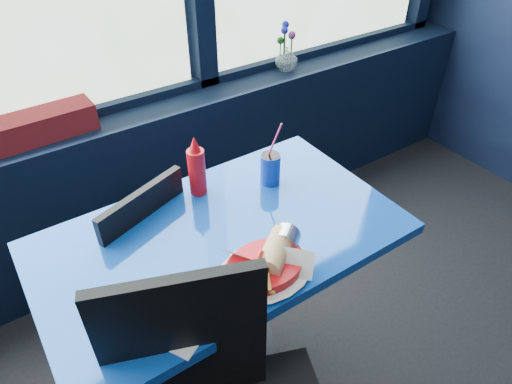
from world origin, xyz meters
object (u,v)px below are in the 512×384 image
object	(u,v)px
food_basket	(267,264)
soda_cup	(270,168)
near_table	(224,271)
ketchup_bottle	(197,169)
flower_vase	(286,56)
planter_box	(24,130)
chair_near_back	(152,247)

from	to	relation	value
food_basket	soda_cup	size ratio (longest dim) A/B	1.18
near_table	food_basket	world-z (taller)	food_basket
near_table	ketchup_bottle	bearing A→B (deg)	78.95
ketchup_bottle	soda_cup	bearing A→B (deg)	-20.80
flower_vase	near_table	bearing A→B (deg)	-136.79
planter_box	flower_vase	xyz separation A→B (m)	(1.32, -0.01, 0.02)
near_table	planter_box	xyz separation A→B (m)	(-0.40, 0.87, 0.29)
near_table	chair_near_back	size ratio (longest dim) A/B	1.40
chair_near_back	planter_box	xyz separation A→B (m)	(-0.26, 0.54, 0.36)
near_table	soda_cup	size ratio (longest dim) A/B	4.69
planter_box	soda_cup	xyz separation A→B (m)	(0.70, -0.72, -0.04)
chair_near_back	food_basket	xyz separation A→B (m)	(0.17, -0.55, 0.29)
ketchup_bottle	soda_cup	xyz separation A→B (m)	(0.26, -0.10, -0.04)
ketchup_bottle	food_basket	bearing A→B (deg)	-92.51
near_table	food_basket	xyz separation A→B (m)	(0.03, -0.22, 0.22)
near_table	chair_near_back	xyz separation A→B (m)	(-0.14, 0.33, -0.08)
chair_near_back	soda_cup	size ratio (longest dim) A/B	3.35
chair_near_back	planter_box	world-z (taller)	planter_box
flower_vase	soda_cup	distance (m)	0.95
near_table	ketchup_bottle	xyz separation A→B (m)	(0.05, 0.24, 0.29)
flower_vase	soda_cup	world-z (taller)	flower_vase
planter_box	ketchup_bottle	size ratio (longest dim) A/B	2.37
planter_box	ketchup_bottle	bearing A→B (deg)	-56.08
near_table	planter_box	distance (m)	1.00
planter_box	ketchup_bottle	world-z (taller)	ketchup_bottle
chair_near_back	soda_cup	bearing A→B (deg)	137.36
near_table	chair_near_back	world-z (taller)	chair_near_back
near_table	food_basket	bearing A→B (deg)	-83.22
near_table	ketchup_bottle	distance (m)	0.38
ketchup_bottle	planter_box	bearing A→B (deg)	125.58
flower_vase	soda_cup	xyz separation A→B (m)	(-0.62, -0.72, -0.06)
chair_near_back	planter_box	size ratio (longest dim) A/B	1.52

